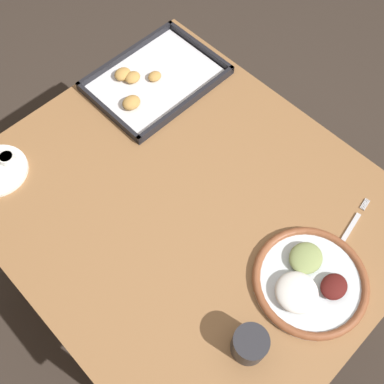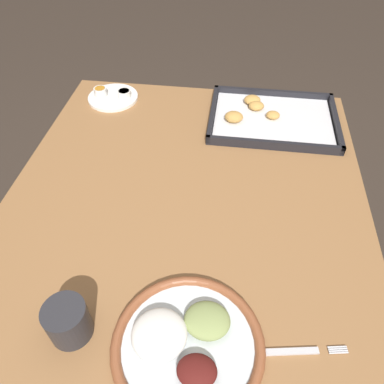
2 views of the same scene
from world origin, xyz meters
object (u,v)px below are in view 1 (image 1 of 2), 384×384
dinner_plate (309,281)px  drinking_cup (250,344)px  fork (347,233)px  baking_tray (152,80)px

dinner_plate → drinking_cup: drinking_cup is taller
fork → drinking_cup: bearing=172.0°
dinner_plate → fork: size_ratio=1.29×
fork → baking_tray: size_ratio=0.56×
dinner_plate → drinking_cup: (-0.22, 0.00, 0.03)m
dinner_plate → baking_tray: dinner_plate is taller
dinner_plate → drinking_cup: 0.22m
dinner_plate → fork: bearing=3.8°
dinner_plate → baking_tray: size_ratio=0.71×
fork → drinking_cup: (-0.39, -0.01, 0.04)m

